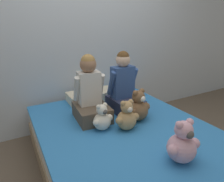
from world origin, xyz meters
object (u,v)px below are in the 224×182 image
(bed, at_px, (127,148))
(teddy_bear_held_by_left_child, at_px, (102,119))
(teddy_bear_held_by_right_child, at_px, (138,107))
(pillow_at_headboard, at_px, (92,96))
(child_on_left, at_px, (90,96))
(child_on_right, at_px, (124,89))
(teddy_bear_at_foot_of_bed, at_px, (182,144))
(teddy_bear_between_children, at_px, (127,117))

(bed, height_order, teddy_bear_held_by_left_child, teddy_bear_held_by_left_child)
(teddy_bear_held_by_right_child, xyz_separation_m, pillow_at_headboard, (-0.19, 0.72, -0.08))
(teddy_bear_held_by_left_child, bearing_deg, child_on_left, 77.83)
(child_on_right, distance_m, teddy_bear_held_by_right_child, 0.29)
(pillow_at_headboard, bearing_deg, teddy_bear_at_foot_of_bed, -86.27)
(bed, distance_m, teddy_bear_held_by_left_child, 0.39)
(teddy_bear_between_children, distance_m, teddy_bear_at_foot_of_bed, 0.56)
(child_on_right, distance_m, teddy_bear_at_foot_of_bed, 0.93)
(bed, height_order, pillow_at_headboard, pillow_at_headboard)
(child_on_right, bearing_deg, teddy_bear_held_by_right_child, -91.68)
(teddy_bear_at_foot_of_bed, bearing_deg, pillow_at_headboard, 97.60)
(child_on_left, distance_m, child_on_right, 0.39)
(teddy_bear_between_children, bearing_deg, teddy_bear_held_by_right_child, 27.36)
(child_on_right, height_order, teddy_bear_between_children, child_on_right)
(teddy_bear_at_foot_of_bed, distance_m, pillow_at_headboard, 1.38)
(pillow_at_headboard, bearing_deg, teddy_bear_held_by_left_child, -105.79)
(bed, xyz_separation_m, child_on_right, (0.19, 0.37, 0.45))
(teddy_bear_held_by_right_child, bearing_deg, pillow_at_headboard, 94.85)
(bed, bearing_deg, teddy_bear_held_by_right_child, 28.76)
(child_on_right, bearing_deg, teddy_bear_between_children, -120.08)
(teddy_bear_held_by_right_child, distance_m, teddy_bear_between_children, 0.22)
(bed, bearing_deg, pillow_at_headboard, 90.00)
(child_on_left, distance_m, teddy_bear_between_children, 0.43)
(bed, height_order, teddy_bear_held_by_right_child, teddy_bear_held_by_right_child)
(teddy_bear_held_by_left_child, relative_size, pillow_at_headboard, 0.43)
(bed, xyz_separation_m, teddy_bear_held_by_right_child, (0.19, 0.11, 0.35))
(bed, relative_size, pillow_at_headboard, 3.36)
(teddy_bear_held_by_left_child, bearing_deg, teddy_bear_held_by_right_child, -12.00)
(bed, xyz_separation_m, teddy_bear_at_foot_of_bed, (0.09, -0.55, 0.35))
(child_on_left, distance_m, teddy_bear_at_foot_of_bed, 0.97)
(teddy_bear_held_by_right_child, relative_size, pillow_at_headboard, 0.54)
(bed, height_order, child_on_left, child_on_left)
(teddy_bear_between_children, bearing_deg, pillow_at_headboard, 90.14)
(child_on_left, xyz_separation_m, pillow_at_headboard, (0.20, 0.45, -0.19))
(teddy_bear_held_by_right_child, distance_m, teddy_bear_at_foot_of_bed, 0.66)
(child_on_left, relative_size, teddy_bear_held_by_right_child, 2.01)
(bed, bearing_deg, child_on_left, 118.40)
(bed, relative_size, teddy_bear_held_by_right_child, 6.17)
(child_on_left, height_order, pillow_at_headboard, child_on_left)
(child_on_right, height_order, teddy_bear_at_foot_of_bed, child_on_right)
(bed, distance_m, child_on_right, 0.62)
(pillow_at_headboard, bearing_deg, child_on_right, -67.16)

